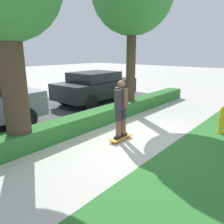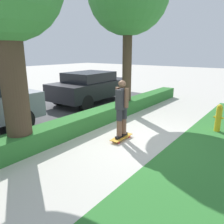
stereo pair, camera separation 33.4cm
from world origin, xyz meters
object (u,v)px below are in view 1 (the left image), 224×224
Objects in this scene: parked_car_middle at (96,86)px; fire_hydrant at (222,120)px; skater_person at (121,108)px; skateboard at (121,138)px.

fire_hydrant is (-0.52, -5.61, -0.35)m from parked_car_middle.
skater_person is at bearing -128.62° from parked_car_middle.
parked_car_middle is at bearing 52.59° from skater_person.
skateboard is 0.19× the size of parked_car_middle.
parked_car_middle is (2.81, 3.68, -0.14)m from skater_person.
skater_person is at bearing 139.78° from fire_hydrant.
parked_car_middle is at bearing 52.59° from skateboard.
skateboard is at bearing 90.00° from skater_person.
skater_person is (0.00, -0.00, 0.84)m from skateboard.
parked_car_middle is at bearing 84.68° from fire_hydrant.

